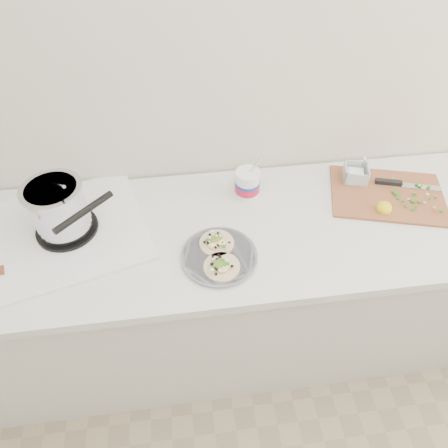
{
  "coord_description": "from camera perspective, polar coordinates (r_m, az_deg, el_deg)",
  "views": [
    {
      "loc": [
        -0.22,
        0.43,
        1.99
      ],
      "look_at": [
        -0.1,
        1.38,
        0.96
      ],
      "focal_mm": 32.0,
      "sensor_mm": 36.0,
      "label": 1
    }
  ],
  "objects": [
    {
      "name": "counter",
      "position": [
        1.85,
        2.9,
        -9.41
      ],
      "size": [
        2.44,
        0.66,
        0.9
      ],
      "color": "silver",
      "rests_on": "ground"
    },
    {
      "name": "stove",
      "position": [
        1.51,
        -22.13,
        1.08
      ],
      "size": [
        0.65,
        0.62,
        0.26
      ],
      "rotation": [
        0.0,
        0.0,
        0.27
      ],
      "color": "silver",
      "rests_on": "counter"
    },
    {
      "name": "taco_plate",
      "position": [
        1.37,
        -0.7,
        -4.37
      ],
      "size": [
        0.27,
        0.27,
        0.04
      ],
      "rotation": [
        0.0,
        0.0,
        -0.23
      ],
      "color": "slate",
      "rests_on": "counter"
    },
    {
      "name": "tub",
      "position": [
        1.56,
        3.46,
        6.01
      ],
      "size": [
        0.1,
        0.1,
        0.22
      ],
      "rotation": [
        0.0,
        0.0,
        -0.23
      ],
      "color": "white",
      "rests_on": "counter"
    },
    {
      "name": "cutboard",
      "position": [
        1.72,
        22.12,
        4.42
      ],
      "size": [
        0.5,
        0.41,
        0.07
      ],
      "rotation": [
        0.0,
        0.0,
        -0.27
      ],
      "color": "brown",
      "rests_on": "counter"
    }
  ]
}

